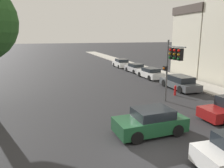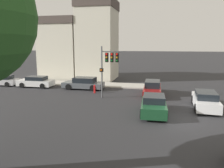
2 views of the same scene
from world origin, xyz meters
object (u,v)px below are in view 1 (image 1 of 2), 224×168
object	(u,v)px
traffic_signal	(173,59)
parked_car_0	(180,83)
parked_car_3	(121,63)
parked_car_1	(150,73)
crossing_car_2	(150,122)
fire_hydrant	(175,90)
parked_car_2	(135,68)

from	to	relation	value
traffic_signal	parked_car_0	bearing A→B (deg)	-137.84
parked_car_3	parked_car_1	bearing A→B (deg)	-178.67
traffic_signal	parked_car_1	distance (m)	11.19
parked_car_3	crossing_car_2	bearing A→B (deg)	164.04
parked_car_0	fire_hydrant	bearing A→B (deg)	137.19
traffic_signal	crossing_car_2	size ratio (longest dim) A/B	1.26
crossing_car_2	parked_car_1	size ratio (longest dim) A/B	0.91
traffic_signal	parked_car_0	xyz separation A→B (m)	(3.66, 3.93, -2.96)
fire_hydrant	crossing_car_2	bearing A→B (deg)	-133.05
crossing_car_2	parked_car_3	world-z (taller)	crossing_car_2
parked_car_2	fire_hydrant	bearing A→B (deg)	169.64
parked_car_1	parked_car_2	world-z (taller)	parked_car_1
parked_car_3	parked_car_2	bearing A→B (deg)	-177.58
parked_car_0	parked_car_1	world-z (taller)	parked_car_0
parked_car_0	parked_car_2	world-z (taller)	parked_car_0
crossing_car_2	parked_car_0	world-z (taller)	crossing_car_2
traffic_signal	parked_car_3	bearing A→B (deg)	-104.83
parked_car_2	parked_car_3	world-z (taller)	parked_car_3
parked_car_0	parked_car_1	size ratio (longest dim) A/B	1.10
traffic_signal	parked_car_2	size ratio (longest dim) A/B	1.22
traffic_signal	parked_car_3	world-z (taller)	traffic_signal
traffic_signal	parked_car_2	world-z (taller)	traffic_signal
parked_car_3	fire_hydrant	size ratio (longest dim) A/B	4.77
traffic_signal	parked_car_0	world-z (taller)	traffic_signal
crossing_car_2	parked_car_3	xyz separation A→B (m)	(7.85, 25.05, -0.02)
crossing_car_2	parked_car_1	world-z (taller)	crossing_car_2
crossing_car_2	parked_car_1	bearing A→B (deg)	-120.08
parked_car_2	crossing_car_2	bearing A→B (deg)	155.78
crossing_car_2	traffic_signal	bearing A→B (deg)	-135.41
parked_car_0	fire_hydrant	xyz separation A→B (m)	(-1.84, -1.90, -0.18)
parked_car_1	parked_car_2	bearing A→B (deg)	-2.37
parked_car_2	parked_car_3	bearing A→B (deg)	-0.99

